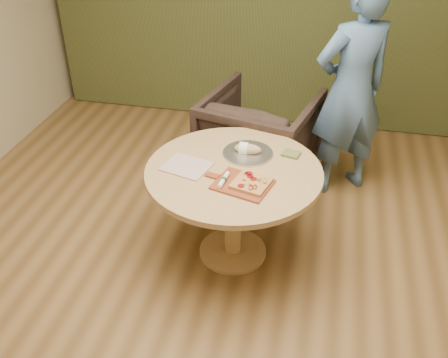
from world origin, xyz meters
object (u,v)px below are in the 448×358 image
bread_roll (247,149)px  armchair (260,134)px  pedestal_table (234,186)px  person_standing (351,90)px  serving_tray (248,153)px  cutlery_roll (224,180)px  flatbread_pizza (251,183)px  pizza_paddle (241,184)px

bread_roll → armchair: bearing=91.5°
pedestal_table → bread_roll: size_ratio=6.25×
armchair → person_standing: 0.85m
serving_tray → cutlery_roll: bearing=-102.4°
pedestal_table → flatbread_pizza: flatbread_pizza is taller
pedestal_table → armchair: size_ratio=1.31×
bread_roll → armchair: 0.91m
flatbread_pizza → bread_roll: 0.40m
pizza_paddle → bread_roll: bearing=110.6°
pedestal_table → person_standing: person_standing is taller
pizza_paddle → cutlery_roll: (-0.11, -0.01, 0.02)m
cutlery_roll → serving_tray: 0.41m
pedestal_table → person_standing: 1.35m
pizza_paddle → serving_tray: 0.39m
pedestal_table → armchair: armchair is taller
flatbread_pizza → person_standing: 1.40m
pizza_paddle → person_standing: person_standing is taller
flatbread_pizza → armchair: 1.28m
flatbread_pizza → serving_tray: 0.40m
person_standing → armchair: bearing=-30.1°
pizza_paddle → armchair: armchair is taller
flatbread_pizza → pizza_paddle: bearing=179.4°
pedestal_table → pizza_paddle: bearing=-64.4°
pizza_paddle → person_standing: (0.66, 1.26, 0.17)m
pizza_paddle → cutlery_roll: cutlery_roll is taller
bread_roll → person_standing: bearing=51.5°
armchair → pizza_paddle: bearing=106.5°
flatbread_pizza → cutlery_roll: (-0.18, -0.01, 0.00)m
pizza_paddle → person_standing: 1.43m
serving_tray → armchair: armchair is taller
pedestal_table → flatbread_pizza: bearing=-49.7°
cutlery_roll → person_standing: 1.49m
flatbread_pizza → person_standing: person_standing is taller
pizza_paddle → bread_roll: (-0.04, 0.39, 0.04)m
serving_tray → pedestal_table: bearing=-105.0°
cutlery_roll → flatbread_pizza: bearing=8.9°
flatbread_pizza → cutlery_roll: 0.18m
cutlery_roll → serving_tray: (0.09, 0.40, -0.02)m
cutlery_roll → person_standing: person_standing is taller
serving_tray → bread_roll: 0.04m
cutlery_roll → person_standing: (0.77, 1.27, 0.15)m
cutlery_roll → armchair: bearing=94.2°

